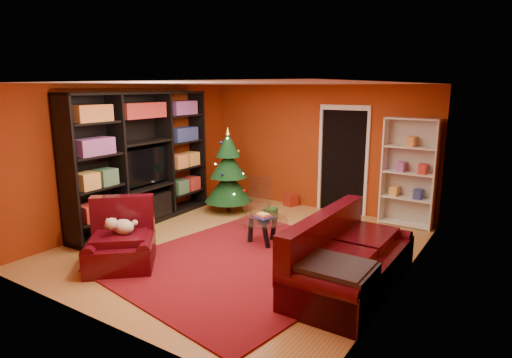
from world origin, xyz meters
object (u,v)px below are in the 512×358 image
Objects in this scene: coffee_table at (263,231)px; acrylic_chair at (257,206)px; dog at (123,227)px; media_unit at (142,159)px; gift_box_green at (270,214)px; sofa at (352,253)px; armchair at (120,241)px; gift_box_red at (291,200)px; white_bookshelf at (409,173)px; rug at (246,262)px; christmas_tree at (228,171)px.

acrylic_chair reaches higher than coffee_table.
dog is 2.55m from acrylic_chair.
coffee_table is at bearing 4.11° from media_unit.
gift_box_green is 0.11× the size of sofa.
armchair is 1.22× the size of coffee_table.
coffee_table is (1.23, 1.90, -0.18)m from armchair.
media_unit reaches higher than sofa.
media_unit reaches higher than dog.
armchair is (-0.49, -4.22, 0.27)m from gift_box_red.
sofa is at bearing -50.28° from gift_box_red.
white_bookshelf is (4.22, 2.56, -0.23)m from media_unit.
sofa reaches higher than armchair.
armchair is 0.20m from dog.
white_bookshelf is (2.46, -0.02, 0.88)m from gift_box_red.
armchair is 2.27m from coffee_table.
acrylic_chair is at bearing -83.33° from gift_box_green.
media_unit is at bearing -146.60° from white_bookshelf.
rug is 1.61× the size of sofa.
gift_box_red is 0.24× the size of armchair.
white_bookshelf reaches higher than rug.
media_unit is 13.41× the size of gift_box_green.
white_bookshelf is 5.17m from armchair.
acrylic_chair is at bearing 32.63° from armchair.
media_unit reaches higher than coffee_table.
white_bookshelf is at bearing -0.47° from gift_box_red.
christmas_tree is 1.58m from gift_box_red.
christmas_tree is at bearing 58.04° from media_unit.
rug is 1.84m from dog.
dog is at bearing -96.71° from gift_box_red.
christmas_tree reaches higher than gift_box_red.
coffee_table is at bearing -67.54° from acrylic_chair.
gift_box_red is at bearing 80.28° from acrylic_chair.
sofa is at bearing -29.90° from christmas_tree.
christmas_tree is 7.24× the size of gift_box_red.
armchair is at bearing -135.00° from dog.
gift_box_red is (-0.94, 3.14, 0.11)m from rug.
gift_box_red is at bearing 41.85° from dog.
white_bookshelf is at bearing 63.99° from rug.
media_unit is 1.78m from christmas_tree.
white_bookshelf is 2.06× the size of armchair.
armchair is at bearing -82.73° from christmas_tree.
white_bookshelf is 0.92× the size of sofa.
white_bookshelf is 2.98m from coffee_table.
christmas_tree is 3.20m from armchair.
sofa is (1.59, 0.09, 0.47)m from rug.
christmas_tree is 1.29m from gift_box_green.
gift_box_green is at bearing 111.30° from rug.
rug is 1.12× the size of media_unit.
christmas_tree is at bearing -129.70° from gift_box_red.
christmas_tree is at bearing 55.84° from armchair.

